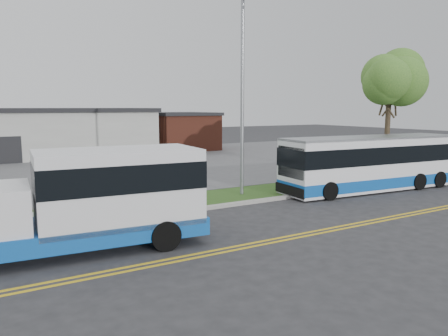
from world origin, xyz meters
TOP-DOWN VIEW (x-y plane):
  - ground at (0.00, 0.00)m, footprint 140.00×140.00m
  - lane_line_north at (0.00, -3.85)m, footprint 70.00×0.12m
  - lane_line_south at (0.00, -4.15)m, footprint 70.00×0.12m
  - curb at (0.00, 1.10)m, footprint 80.00×0.30m
  - verge at (0.00, 2.90)m, footprint 80.00×3.30m
  - parking_lot at (0.00, 17.00)m, footprint 80.00×25.00m
  - commercial_building at (-6.00, 27.00)m, footprint 25.40×10.40m
  - brick_wing at (10.50, 26.00)m, footprint 6.30×7.30m
  - tree_east at (14.00, 3.00)m, footprint 5.20×5.20m
  - streetlight_near at (3.00, 2.73)m, footprint 0.35×1.53m
  - shuttle_bus at (-5.48, -1.69)m, footprint 8.31×3.31m
  - transit_bus at (9.78, 0.60)m, footprint 10.58×3.23m
  - pedestrian at (-6.32, 3.02)m, footprint 0.79×0.59m
  - parked_car_a at (-1.92, 14.50)m, footprint 2.16×4.39m
  - grocery_bag_left at (-6.62, 2.77)m, footprint 0.32×0.32m
  - grocery_bag_right at (-6.02, 3.27)m, footprint 0.32×0.32m

SIDE VIEW (x-z plane):
  - ground at x=0.00m, z-range 0.00..0.00m
  - lane_line_north at x=0.00m, z-range 0.00..0.01m
  - lane_line_south at x=0.00m, z-range 0.00..0.01m
  - verge at x=0.00m, z-range 0.00..0.10m
  - parking_lot at x=0.00m, z-range 0.00..0.10m
  - curb at x=0.00m, z-range 0.00..0.15m
  - grocery_bag_left at x=-6.62m, z-range 0.10..0.42m
  - grocery_bag_right at x=-6.02m, z-range 0.10..0.42m
  - parked_car_a at x=-1.92m, z-range 0.10..1.49m
  - pedestrian at x=-6.32m, z-range 0.10..2.09m
  - transit_bus at x=9.78m, z-range 0.02..2.91m
  - shuttle_bus at x=-5.48m, z-range 0.11..3.22m
  - brick_wing at x=10.50m, z-range 0.01..3.91m
  - commercial_building at x=-6.00m, z-range 0.01..4.36m
  - streetlight_near at x=3.00m, z-range 0.48..9.98m
  - tree_east at x=14.00m, z-range 2.04..10.37m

